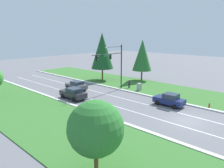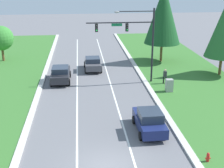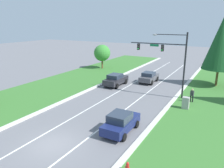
# 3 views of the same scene
# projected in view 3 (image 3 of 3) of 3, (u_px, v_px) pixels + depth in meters

# --- Properties ---
(ground_plane) EXTENTS (160.00, 160.00, 0.00)m
(ground_plane) POSITION_uv_depth(u_px,v_px,m) (53.00, 144.00, 16.81)
(ground_plane) COLOR slate
(curb_strip_right) EXTENTS (0.50, 90.00, 0.15)m
(curb_strip_right) POSITION_uv_depth(u_px,v_px,m) (117.00, 166.00, 14.13)
(curb_strip_right) COLOR beige
(curb_strip_right) RESTS_ON ground_plane
(curb_strip_left) EXTENTS (0.50, 90.00, 0.15)m
(curb_strip_left) POSITION_uv_depth(u_px,v_px,m) (6.00, 127.00, 19.46)
(curb_strip_left) COLOR beige
(curb_strip_left) RESTS_ON ground_plane
(lane_stripe_inner_left) EXTENTS (0.14, 81.00, 0.01)m
(lane_stripe_inner_left) POSITION_uv_depth(u_px,v_px,m) (36.00, 139.00, 17.66)
(lane_stripe_inner_left) COLOR white
(lane_stripe_inner_left) RESTS_ON ground_plane
(lane_stripe_inner_right) EXTENTS (0.14, 81.00, 0.01)m
(lane_stripe_inner_right) POSITION_uv_depth(u_px,v_px,m) (71.00, 151.00, 15.96)
(lane_stripe_inner_right) COLOR white
(lane_stripe_inner_right) RESTS_ON ground_plane
(traffic_signal_mast) EXTENTS (7.09, 0.41, 8.00)m
(traffic_signal_mast) POSITION_uv_depth(u_px,v_px,m) (169.00, 55.00, 26.46)
(traffic_signal_mast) COLOR black
(traffic_signal_mast) RESTS_ON ground_plane
(charcoal_sedan) EXTENTS (2.15, 4.65, 1.74)m
(charcoal_sedan) POSITION_uv_depth(u_px,v_px,m) (116.00, 80.00, 32.38)
(charcoal_sedan) COLOR #28282D
(charcoal_sedan) RESTS_ON ground_plane
(navy_sedan) EXTENTS (2.07, 4.28, 1.75)m
(navy_sedan) POSITION_uv_depth(u_px,v_px,m) (121.00, 122.00, 18.56)
(navy_sedan) COLOR navy
(navy_sedan) RESTS_ON ground_plane
(graphite_sedan) EXTENTS (2.11, 4.22, 1.66)m
(graphite_sedan) POSITION_uv_depth(u_px,v_px,m) (149.00, 77.00, 34.02)
(graphite_sedan) COLOR #4C4C51
(graphite_sedan) RESTS_ON ground_plane
(utility_cabinet) EXTENTS (0.70, 0.60, 1.36)m
(utility_cabinet) POSITION_uv_depth(u_px,v_px,m) (186.00, 103.00, 23.52)
(utility_cabinet) COLOR #9E9E99
(utility_cabinet) RESTS_ON ground_plane
(pedestrian) EXTENTS (0.41, 0.28, 1.69)m
(pedestrian) POSITION_uv_depth(u_px,v_px,m) (192.00, 95.00, 25.39)
(pedestrian) COLOR black
(pedestrian) RESTS_ON ground_plane
(fire_hydrant) EXTENTS (0.34, 0.20, 0.70)m
(fire_hydrant) POSITION_uv_depth(u_px,v_px,m) (128.00, 167.00, 13.64)
(fire_hydrant) COLOR red
(fire_hydrant) RESTS_ON ground_plane
(conifer_near_right_tree) EXTENTS (4.72, 4.72, 10.13)m
(conifer_near_right_tree) POSITION_uv_depth(u_px,v_px,m) (222.00, 43.00, 30.58)
(conifer_near_right_tree) COLOR brown
(conifer_near_right_tree) RESTS_ON ground_plane
(oak_far_left_tree) EXTENTS (3.28, 3.28, 4.83)m
(oak_far_left_tree) POSITION_uv_depth(u_px,v_px,m) (102.00, 53.00, 43.59)
(oak_far_left_tree) COLOR brown
(oak_far_left_tree) RESTS_ON ground_plane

